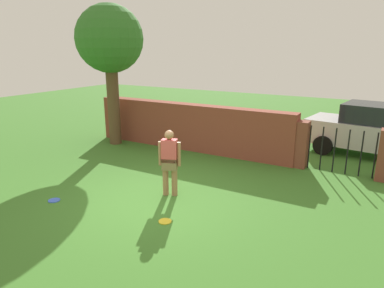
# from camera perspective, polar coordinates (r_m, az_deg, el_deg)

# --- Properties ---
(ground_plane) EXTENTS (40.00, 40.00, 0.00)m
(ground_plane) POSITION_cam_1_polar(r_m,az_deg,el_deg) (8.33, -5.86, -9.15)
(ground_plane) COLOR #3D7528
(brick_wall) EXTENTS (7.44, 0.50, 1.60)m
(brick_wall) POSITION_cam_1_polar(r_m,az_deg,el_deg) (12.13, -0.44, 2.85)
(brick_wall) COLOR brown
(brick_wall) RESTS_ON ground
(tree) EXTENTS (2.36, 2.36, 4.95)m
(tree) POSITION_cam_1_polar(r_m,az_deg,el_deg) (12.89, -13.37, 16.08)
(tree) COLOR brown
(tree) RESTS_ON ground
(person) EXTENTS (0.51, 0.34, 1.62)m
(person) POSITION_cam_1_polar(r_m,az_deg,el_deg) (8.26, -3.69, -2.62)
(person) COLOR #9E704C
(person) RESTS_ON ground
(fence_gate) EXTENTS (2.71, 0.44, 1.40)m
(fence_gate) POSITION_cam_1_polar(r_m,az_deg,el_deg) (10.63, 23.30, -0.84)
(fence_gate) COLOR brown
(fence_gate) RESTS_ON ground
(car) EXTENTS (4.40, 2.38, 1.72)m
(car) POSITION_cam_1_polar(r_m,az_deg,el_deg) (12.78, 27.94, 1.95)
(car) COLOR #B7B7BC
(car) RESTS_ON ground
(frisbee_yellow) EXTENTS (0.27, 0.27, 0.02)m
(frisbee_yellow) POSITION_cam_1_polar(r_m,az_deg,el_deg) (7.36, -4.45, -12.55)
(frisbee_yellow) COLOR yellow
(frisbee_yellow) RESTS_ON ground
(frisbee_blue) EXTENTS (0.27, 0.27, 0.02)m
(frisbee_blue) POSITION_cam_1_polar(r_m,az_deg,el_deg) (8.87, -21.72, -8.59)
(frisbee_blue) COLOR blue
(frisbee_blue) RESTS_ON ground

